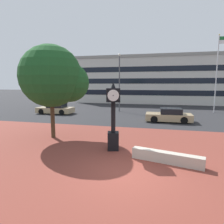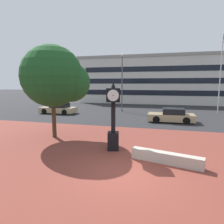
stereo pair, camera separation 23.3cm
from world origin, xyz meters
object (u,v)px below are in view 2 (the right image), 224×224
at_px(car_street_near, 59,109).
at_px(car_street_mid, 171,116).
at_px(flagpole_primary, 222,68).
at_px(street_clock, 113,116).
at_px(plaza_tree, 56,78).
at_px(street_lamp_post, 122,77).
at_px(civic_building, 159,80).

height_order(car_street_near, car_street_mid, same).
xyz_separation_m(car_street_near, flagpole_primary, (18.87, 5.59, 4.84)).
bearing_deg(street_clock, flagpole_primary, 48.63).
distance_m(plaza_tree, street_lamp_post, 13.47).
relative_size(plaza_tree, car_street_mid, 1.42).
relative_size(car_street_near, civic_building, 0.14).
bearing_deg(car_street_near, street_clock, -138.62).
height_order(plaza_tree, civic_building, civic_building).
bearing_deg(flagpole_primary, street_lamp_post, -171.13).
relative_size(plaza_tree, flagpole_primary, 0.64).
distance_m(flagpole_primary, civic_building, 15.36).
bearing_deg(flagpole_primary, civic_building, 120.18).
bearing_deg(street_lamp_post, flagpole_primary, 8.87).
xyz_separation_m(car_street_mid, civic_building, (-1.89, 20.91, 3.75)).
bearing_deg(car_street_near, car_street_mid, -98.77).
height_order(street_clock, street_lamp_post, street_lamp_post).
height_order(street_clock, car_street_mid, street_clock).
xyz_separation_m(street_clock, car_street_near, (-9.82, 11.26, -1.26)).
distance_m(plaza_tree, car_street_near, 11.63).
xyz_separation_m(plaza_tree, street_lamp_post, (1.47, 13.38, 0.48)).
height_order(street_clock, plaza_tree, plaza_tree).
xyz_separation_m(car_street_mid, flagpole_primary, (5.81, 7.67, 4.84)).
xyz_separation_m(plaza_tree, car_street_near, (-5.56, 9.65, -3.37)).
bearing_deg(civic_building, flagpole_primary, -59.82).
distance_m(street_clock, plaza_tree, 5.02).
distance_m(plaza_tree, civic_building, 29.03).
bearing_deg(car_street_mid, plaza_tree, 134.44).
relative_size(plaza_tree, car_street_near, 1.41).
bearing_deg(car_street_near, flagpole_primary, -73.22).
height_order(plaza_tree, street_lamp_post, street_lamp_post).
distance_m(street_clock, street_lamp_post, 15.48).
height_order(street_clock, flagpole_primary, flagpole_primary).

